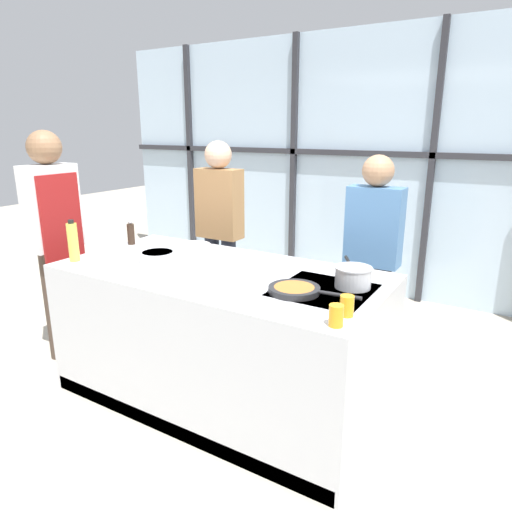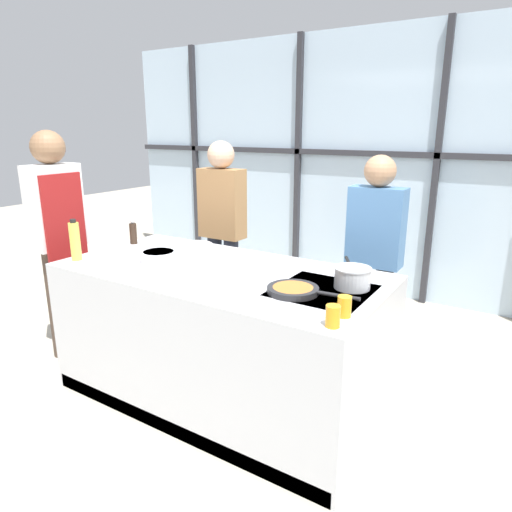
% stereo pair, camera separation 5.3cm
% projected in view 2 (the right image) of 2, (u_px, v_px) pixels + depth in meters
% --- Properties ---
extents(ground_plane, '(18.00, 18.00, 0.00)m').
position_uv_depth(ground_plane, '(222.00, 395.00, 3.20)').
color(ground_plane, '#BCB29E').
extents(back_window_wall, '(6.40, 0.10, 2.80)m').
position_uv_depth(back_window_wall, '(363.00, 166.00, 4.94)').
color(back_window_wall, silver).
rests_on(back_window_wall, ground_plane).
extents(demo_island, '(2.14, 1.05, 0.92)m').
position_uv_depth(demo_island, '(221.00, 335.00, 3.07)').
color(demo_island, silver).
rests_on(demo_island, ground_plane).
extents(chef, '(0.25, 0.40, 1.79)m').
position_uv_depth(chef, '(58.00, 229.00, 3.55)').
color(chef, '#47382D').
rests_on(chef, ground_plane).
extents(spectator_far_left, '(0.41, 0.24, 1.70)m').
position_uv_depth(spectator_far_left, '(222.00, 223.00, 4.09)').
color(spectator_far_left, '#232838').
rests_on(spectator_far_left, ground_plane).
extents(spectator_center_left, '(0.40, 0.23, 1.62)m').
position_uv_depth(spectator_center_left, '(374.00, 250.00, 3.38)').
color(spectator_center_left, black).
rests_on(spectator_center_left, ground_plane).
extents(frying_pan, '(0.52, 0.29, 0.04)m').
position_uv_depth(frying_pan, '(294.00, 290.00, 2.53)').
color(frying_pan, '#232326').
rests_on(frying_pan, demo_island).
extents(saucepan, '(0.25, 0.36, 0.12)m').
position_uv_depth(saucepan, '(352.00, 277.00, 2.59)').
color(saucepan, silver).
rests_on(saucepan, demo_island).
extents(white_plate, '(0.26, 0.26, 0.01)m').
position_uv_depth(white_plate, '(195.00, 245.00, 3.54)').
color(white_plate, white).
rests_on(white_plate, demo_island).
extents(mixing_bowl, '(0.25, 0.25, 0.07)m').
position_uv_depth(mixing_bowl, '(159.00, 256.00, 3.12)').
color(mixing_bowl, silver).
rests_on(mixing_bowl, demo_island).
extents(oil_bottle, '(0.07, 0.07, 0.29)m').
position_uv_depth(oil_bottle, '(75.00, 241.00, 3.12)').
color(oil_bottle, '#E0CC4C').
rests_on(oil_bottle, demo_island).
extents(pepper_grinder, '(0.05, 0.05, 0.19)m').
position_uv_depth(pepper_grinder, '(133.00, 233.00, 3.58)').
color(pepper_grinder, '#332319').
rests_on(pepper_grinder, demo_island).
extents(juice_glass_near, '(0.07, 0.07, 0.10)m').
position_uv_depth(juice_glass_near, '(333.00, 316.00, 2.09)').
color(juice_glass_near, orange).
rests_on(juice_glass_near, demo_island).
extents(juice_glass_far, '(0.07, 0.07, 0.10)m').
position_uv_depth(juice_glass_far, '(344.00, 306.00, 2.20)').
color(juice_glass_far, orange).
rests_on(juice_glass_far, demo_island).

